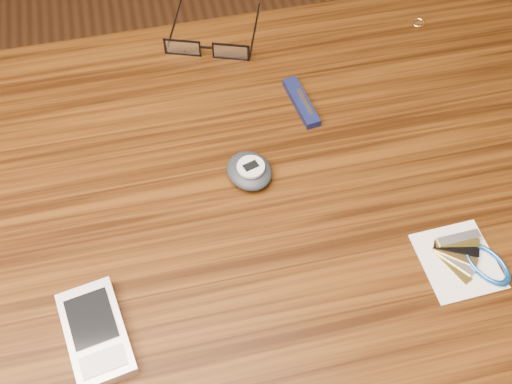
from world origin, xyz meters
TOP-DOWN VIEW (x-y plane):
  - desk at (0.00, 0.00)m, footprint 1.00×0.70m
  - eyeglasses at (0.03, 0.28)m, footprint 0.16×0.16m
  - gold_ring at (0.34, 0.27)m, footprint 0.02×0.02m
  - pda_phone at (-0.16, -0.12)m, footprint 0.08×0.12m
  - pedometer at (0.04, 0.05)m, footprint 0.07×0.07m
  - notepad_keys at (0.25, -0.12)m, footprint 0.10×0.09m
  - pocket_knife at (0.13, 0.15)m, footprint 0.03×0.09m

SIDE VIEW (x-z plane):
  - desk at x=0.00m, z-range 0.27..1.02m
  - gold_ring at x=0.34m, z-range 0.75..0.75m
  - notepad_keys at x=0.25m, z-range 0.75..0.76m
  - pocket_knife at x=0.13m, z-range 0.75..0.76m
  - pda_phone at x=-0.16m, z-range 0.75..0.77m
  - pedometer at x=0.04m, z-range 0.75..0.77m
  - eyeglasses at x=0.03m, z-range 0.75..0.78m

